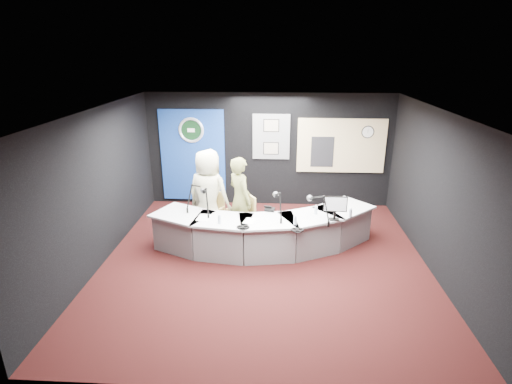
# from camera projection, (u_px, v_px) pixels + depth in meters

# --- Properties ---
(ground) EXTENTS (6.00, 6.00, 0.00)m
(ground) POSITION_uv_depth(u_px,v_px,m) (264.00, 262.00, 7.49)
(ground) COLOR black
(ground) RESTS_ON ground
(ceiling) EXTENTS (6.00, 6.00, 0.02)m
(ceiling) POSITION_uv_depth(u_px,v_px,m) (265.00, 111.00, 6.54)
(ceiling) COLOR silver
(ceiling) RESTS_ON ground
(wall_back) EXTENTS (6.00, 0.02, 2.80)m
(wall_back) POSITION_uv_depth(u_px,v_px,m) (269.00, 151.00, 9.83)
(wall_back) COLOR black
(wall_back) RESTS_ON ground
(wall_front) EXTENTS (6.00, 0.02, 2.80)m
(wall_front) POSITION_uv_depth(u_px,v_px,m) (255.00, 288.00, 4.20)
(wall_front) COLOR black
(wall_front) RESTS_ON ground
(wall_left) EXTENTS (0.02, 6.00, 2.80)m
(wall_left) POSITION_uv_depth(u_px,v_px,m) (98.00, 188.00, 7.17)
(wall_left) COLOR black
(wall_left) RESTS_ON ground
(wall_right) EXTENTS (0.02, 6.00, 2.80)m
(wall_right) POSITION_uv_depth(u_px,v_px,m) (439.00, 195.00, 6.86)
(wall_right) COLOR black
(wall_right) RESTS_ON ground
(broadcast_desk) EXTENTS (4.50, 1.90, 0.75)m
(broadcast_desk) POSITION_uv_depth(u_px,v_px,m) (263.00, 231.00, 7.88)
(broadcast_desk) COLOR silver
(broadcast_desk) RESTS_ON ground
(backdrop_panel) EXTENTS (1.60, 0.05, 2.30)m
(backdrop_panel) POSITION_uv_depth(u_px,v_px,m) (193.00, 156.00, 9.96)
(backdrop_panel) COLOR navy
(backdrop_panel) RESTS_ON wall_back
(agency_seal) EXTENTS (0.63, 0.07, 0.63)m
(agency_seal) POSITION_uv_depth(u_px,v_px,m) (191.00, 130.00, 9.70)
(agency_seal) COLOR silver
(agency_seal) RESTS_ON backdrop_panel
(seal_center) EXTENTS (0.48, 0.01, 0.48)m
(seal_center) POSITION_uv_depth(u_px,v_px,m) (191.00, 130.00, 9.70)
(seal_center) COLOR black
(seal_center) RESTS_ON backdrop_panel
(pinboard) EXTENTS (0.90, 0.04, 1.10)m
(pinboard) POSITION_uv_depth(u_px,v_px,m) (271.00, 137.00, 9.69)
(pinboard) COLOR slate
(pinboard) RESTS_ON wall_back
(framed_photo_upper) EXTENTS (0.34, 0.02, 0.27)m
(framed_photo_upper) POSITION_uv_depth(u_px,v_px,m) (271.00, 126.00, 9.56)
(framed_photo_upper) COLOR gray
(framed_photo_upper) RESTS_ON pinboard
(framed_photo_lower) EXTENTS (0.34, 0.02, 0.27)m
(framed_photo_lower) POSITION_uv_depth(u_px,v_px,m) (271.00, 148.00, 9.75)
(framed_photo_lower) COLOR gray
(framed_photo_lower) RESTS_ON pinboard
(booth_window_frame) EXTENTS (2.12, 0.06, 1.32)m
(booth_window_frame) POSITION_uv_depth(u_px,v_px,m) (341.00, 146.00, 9.66)
(booth_window_frame) COLOR #D2B783
(booth_window_frame) RESTS_ON wall_back
(booth_glow) EXTENTS (2.00, 0.02, 1.20)m
(booth_glow) POSITION_uv_depth(u_px,v_px,m) (341.00, 146.00, 9.66)
(booth_glow) COLOR #F9E89D
(booth_glow) RESTS_ON booth_window_frame
(equipment_rack) EXTENTS (0.55, 0.02, 0.75)m
(equipment_rack) POSITION_uv_depth(u_px,v_px,m) (322.00, 152.00, 9.71)
(equipment_rack) COLOR black
(equipment_rack) RESTS_ON booth_window_frame
(wall_clock) EXTENTS (0.28, 0.01, 0.28)m
(wall_clock) POSITION_uv_depth(u_px,v_px,m) (368.00, 132.00, 9.49)
(wall_clock) COLOR white
(wall_clock) RESTS_ON booth_window_frame
(armchair_left) EXTENTS (0.81, 0.81, 1.07)m
(armchair_left) POSITION_uv_depth(u_px,v_px,m) (209.00, 212.00, 8.35)
(armchair_left) COLOR tan
(armchair_left) RESTS_ON ground
(armchair_right) EXTENTS (0.81, 0.81, 1.05)m
(armchair_right) POSITION_uv_depth(u_px,v_px,m) (240.00, 216.00, 8.19)
(armchair_right) COLOR tan
(armchair_right) RESTS_ON ground
(draped_jacket) EXTENTS (0.49, 0.32, 0.70)m
(draped_jacket) POSITION_uv_depth(u_px,v_px,m) (204.00, 205.00, 8.54)
(draped_jacket) COLOR gray
(draped_jacket) RESTS_ON armchair_left
(person_man) EXTENTS (1.06, 0.86, 1.89)m
(person_man) POSITION_uv_depth(u_px,v_px,m) (208.00, 194.00, 8.21)
(person_man) COLOR beige
(person_man) RESTS_ON ground
(person_woman) EXTENTS (0.73, 0.77, 1.78)m
(person_woman) POSITION_uv_depth(u_px,v_px,m) (240.00, 200.00, 8.07)
(person_woman) COLOR olive
(person_woman) RESTS_ON ground
(computer_monitor) EXTENTS (0.43, 0.03, 0.29)m
(computer_monitor) POSITION_uv_depth(u_px,v_px,m) (335.00, 204.00, 7.36)
(computer_monitor) COLOR black
(computer_monitor) RESTS_ON broadcast_desk
(desk_phone) EXTENTS (0.22, 0.18, 0.05)m
(desk_phone) POSITION_uv_depth(u_px,v_px,m) (270.00, 209.00, 7.88)
(desk_phone) COLOR black
(desk_phone) RESTS_ON broadcast_desk
(headphones_near) EXTENTS (0.22, 0.22, 0.04)m
(headphones_near) POSITION_uv_depth(u_px,v_px,m) (297.00, 230.00, 7.01)
(headphones_near) COLOR black
(headphones_near) RESTS_ON broadcast_desk
(headphones_far) EXTENTS (0.22, 0.22, 0.04)m
(headphones_far) POSITION_uv_depth(u_px,v_px,m) (243.00, 227.00, 7.12)
(headphones_far) COLOR black
(headphones_far) RESTS_ON broadcast_desk
(paper_stack) EXTENTS (0.26, 0.35, 0.00)m
(paper_stack) POSITION_uv_depth(u_px,v_px,m) (204.00, 217.00, 7.56)
(paper_stack) COLOR white
(paper_stack) RESTS_ON broadcast_desk
(notepad) EXTENTS (0.26, 0.32, 0.00)m
(notepad) POSITION_uv_depth(u_px,v_px,m) (250.00, 221.00, 7.41)
(notepad) COLOR white
(notepad) RESTS_ON broadcast_desk
(boom_mic_a) EXTENTS (0.40, 0.67, 0.60)m
(boom_mic_a) POSITION_uv_depth(u_px,v_px,m) (197.00, 194.00, 7.93)
(boom_mic_a) COLOR black
(boom_mic_a) RESTS_ON broadcast_desk
(boom_mic_b) EXTENTS (0.31, 0.71, 0.60)m
(boom_mic_b) POSITION_uv_depth(u_px,v_px,m) (205.00, 197.00, 7.73)
(boom_mic_b) COLOR black
(boom_mic_b) RESTS_ON broadcast_desk
(boom_mic_c) EXTENTS (0.23, 0.73, 0.60)m
(boom_mic_c) POSITION_uv_depth(u_px,v_px,m) (278.00, 202.00, 7.50)
(boom_mic_c) COLOR black
(boom_mic_c) RESTS_ON broadcast_desk
(boom_mic_d) EXTENTS (0.43, 0.66, 0.60)m
(boom_mic_d) POSITION_uv_depth(u_px,v_px,m) (319.00, 205.00, 7.35)
(boom_mic_d) COLOR black
(boom_mic_d) RESTS_ON broadcast_desk
(water_bottles) EXTENTS (2.51, 0.61, 0.18)m
(water_bottles) POSITION_uv_depth(u_px,v_px,m) (286.00, 215.00, 7.47)
(water_bottles) COLOR silver
(water_bottles) RESTS_ON broadcast_desk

